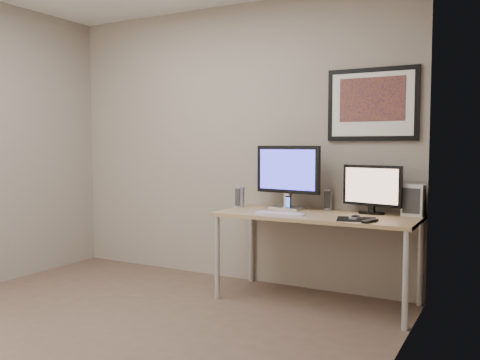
{
  "coord_description": "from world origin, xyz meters",
  "views": [
    {
      "loc": [
        2.4,
        -2.54,
        1.29
      ],
      "look_at": [
        0.42,
        1.1,
        1.0
      ],
      "focal_mm": 38.0,
      "sensor_mm": 36.0,
      "label": 1
    }
  ],
  "objects": [
    {
      "name": "speaker_right",
      "position": [
        0.99,
        1.65,
        0.82
      ],
      "size": [
        0.08,
        0.08,
        0.18
      ],
      "primitive_type": "cylinder",
      "rotation": [
        0.0,
        0.0,
        0.14
      ],
      "color": "#B6B6BB",
      "rests_on": "desk"
    },
    {
      "name": "monitor_large",
      "position": [
        0.68,
        1.5,
        1.04
      ],
      "size": [
        0.6,
        0.23,
        0.55
      ],
      "rotation": [
        0.0,
        0.0,
        -0.12
      ],
      "color": "#B6B6BB",
      "rests_on": "desk"
    },
    {
      "name": "monitor_tv",
      "position": [
        1.39,
        1.54,
        0.94
      ],
      "size": [
        0.5,
        0.16,
        0.39
      ],
      "rotation": [
        0.0,
        0.0,
        -0.22
      ],
      "color": "black",
      "rests_on": "desk"
    },
    {
      "name": "remote",
      "position": [
        1.49,
        1.1,
        0.74
      ],
      "size": [
        0.09,
        0.18,
        0.02
      ],
      "primitive_type": "cube",
      "rotation": [
        0.0,
        0.0,
        -0.24
      ],
      "color": "black",
      "rests_on": "desk"
    },
    {
      "name": "room",
      "position": [
        0.0,
        0.45,
        1.64
      ],
      "size": [
        3.6,
        3.6,
        3.6
      ],
      "color": "white",
      "rests_on": "ground"
    },
    {
      "name": "mousepad",
      "position": [
        1.37,
        1.19,
        0.73
      ],
      "size": [
        0.34,
        0.32,
        0.0
      ],
      "primitive_type": "cube",
      "rotation": [
        0.0,
        0.0,
        0.26
      ],
      "color": "black",
      "rests_on": "desk"
    },
    {
      "name": "phone_dock",
      "position": [
        0.71,
        1.43,
        0.79
      ],
      "size": [
        0.07,
        0.07,
        0.12
      ],
      "primitive_type": "cube",
      "rotation": [
        0.0,
        0.0,
        -0.27
      ],
      "color": "black",
      "rests_on": "desk"
    },
    {
      "name": "keyboard",
      "position": [
        0.75,
        1.17,
        0.74
      ],
      "size": [
        0.41,
        0.12,
        0.01
      ],
      "primitive_type": "cube",
      "rotation": [
        0.0,
        0.0,
        0.04
      ],
      "color": "silver",
      "rests_on": "desk"
    },
    {
      "name": "speaker_left",
      "position": [
        0.25,
        1.44,
        0.82
      ],
      "size": [
        0.09,
        0.09,
        0.18
      ],
      "primitive_type": "cylinder",
      "rotation": [
        0.0,
        0.0,
        -0.34
      ],
      "color": "#B6B6BB",
      "rests_on": "desk"
    },
    {
      "name": "floor",
      "position": [
        0.0,
        0.0,
        0.0
      ],
      "size": [
        3.6,
        3.6,
        0.0
      ],
      "primitive_type": "plane",
      "color": "brown",
      "rests_on": "ground"
    },
    {
      "name": "framed_art",
      "position": [
        1.35,
        1.68,
        1.62
      ],
      "size": [
        0.75,
        0.04,
        0.6
      ],
      "color": "black",
      "rests_on": "room"
    },
    {
      "name": "fan_unit",
      "position": [
        1.71,
        1.58,
        0.86
      ],
      "size": [
        0.17,
        0.13,
        0.25
      ],
      "primitive_type": "cube",
      "rotation": [
        0.0,
        0.0,
        -0.09
      ],
      "color": "silver",
      "rests_on": "desk"
    },
    {
      "name": "desk",
      "position": [
        1.0,
        1.35,
        0.66
      ],
      "size": [
        1.6,
        0.7,
        0.73
      ],
      "color": "olive",
      "rests_on": "floor"
    },
    {
      "name": "mouse",
      "position": [
        1.36,
        1.19,
        0.75
      ],
      "size": [
        0.08,
        0.11,
        0.03
      ],
      "primitive_type": "ellipsoid",
      "rotation": [
        0.0,
        0.0,
        -0.19
      ],
      "color": "black",
      "rests_on": "mousepad"
    }
  ]
}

